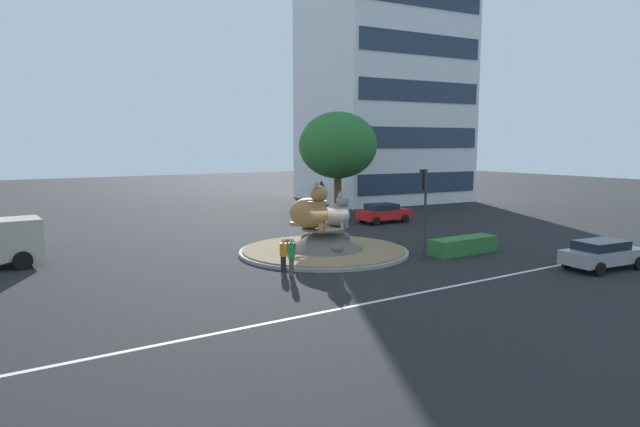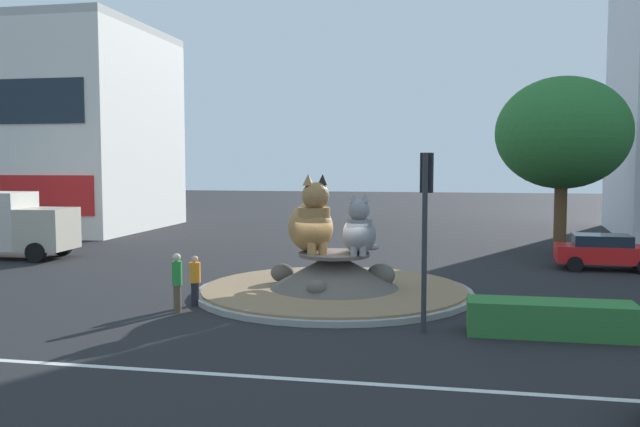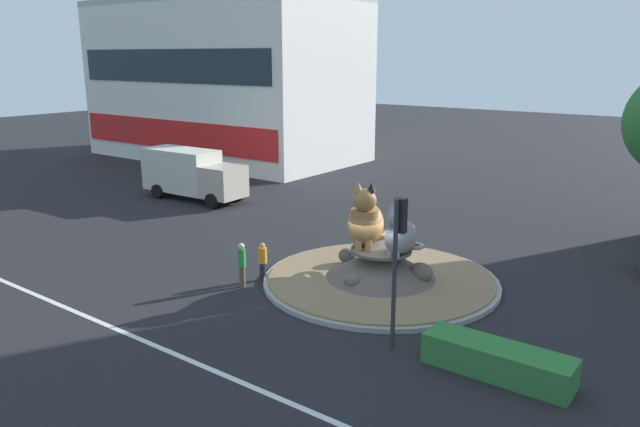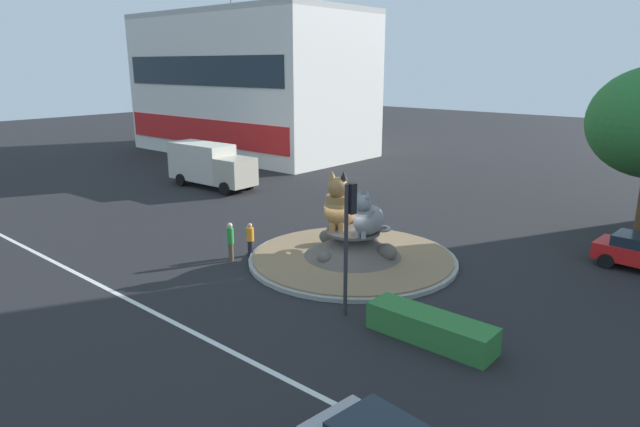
# 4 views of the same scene
# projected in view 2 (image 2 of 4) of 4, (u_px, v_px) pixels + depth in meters

# --- Properties ---
(ground_plane) EXTENTS (160.00, 160.00, 0.00)m
(ground_plane) POSITION_uv_depth(u_px,v_px,m) (334.00, 294.00, 22.65)
(ground_plane) COLOR black
(lane_centreline) EXTENTS (112.00, 0.20, 0.01)m
(lane_centreline) POSITION_uv_depth(u_px,v_px,m) (261.00, 377.00, 13.90)
(lane_centreline) COLOR silver
(lane_centreline) RESTS_ON ground
(roundabout_island) EXTENTS (9.38, 9.38, 1.43)m
(roundabout_island) POSITION_uv_depth(u_px,v_px,m) (334.00, 279.00, 22.62)
(roundabout_island) COLOR gray
(roundabout_island) RESTS_ON ground
(cat_statue_tabby) EXTENTS (2.39, 2.95, 2.68)m
(cat_statue_tabby) POSITION_uv_depth(u_px,v_px,m) (311.00, 223.00, 22.67)
(cat_statue_tabby) COLOR #9E703D
(cat_statue_tabby) RESTS_ON roundabout_island
(cat_statue_grey) EXTENTS (1.29, 2.11, 2.05)m
(cat_statue_grey) POSITION_uv_depth(u_px,v_px,m) (359.00, 232.00, 22.20)
(cat_statue_grey) COLOR gray
(cat_statue_grey) RESTS_ON roundabout_island
(traffic_light_mast) EXTENTS (0.35, 0.46, 4.74)m
(traffic_light_mast) POSITION_uv_depth(u_px,v_px,m) (426.00, 207.00, 17.40)
(traffic_light_mast) COLOR #2D2D33
(traffic_light_mast) RESTS_ON ground
(clipped_hedge_strip) EXTENTS (4.22, 1.20, 0.90)m
(clipped_hedge_strip) POSITION_uv_depth(u_px,v_px,m) (550.00, 319.00, 17.19)
(clipped_hedge_strip) COLOR #2D7033
(clipped_hedge_strip) RESTS_ON ground
(broadleaf_tree_behind_island) EXTENTS (6.36, 6.36, 8.63)m
(broadleaf_tree_behind_island) POSITION_uv_depth(u_px,v_px,m) (563.00, 133.00, 32.04)
(broadleaf_tree_behind_island) COLOR brown
(broadleaf_tree_behind_island) RESTS_ON ground
(pedestrian_green_shirt) EXTENTS (0.30, 0.30, 1.79)m
(pedestrian_green_shirt) POSITION_uv_depth(u_px,v_px,m) (177.00, 280.00, 19.84)
(pedestrian_green_shirt) COLOR brown
(pedestrian_green_shirt) RESTS_ON ground
(pedestrian_orange_shirt) EXTENTS (0.34, 0.34, 1.57)m
(pedestrian_orange_shirt) POSITION_uv_depth(u_px,v_px,m) (195.00, 279.00, 20.84)
(pedestrian_orange_shirt) COLOR black
(pedestrian_orange_shirt) RESTS_ON ground
(parked_car_right) EXTENTS (4.14, 2.21, 1.47)m
(parked_car_right) POSITION_uv_depth(u_px,v_px,m) (605.00, 251.00, 27.78)
(parked_car_right) COLOR red
(parked_car_right) RESTS_ON ground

